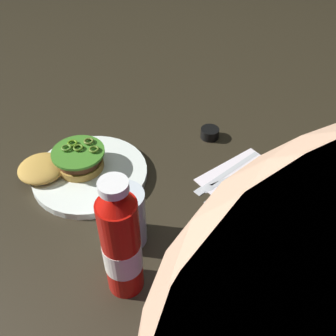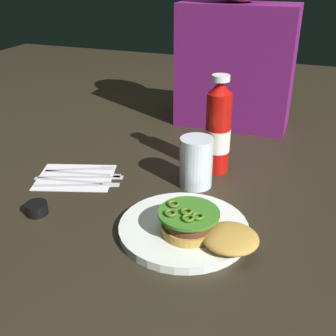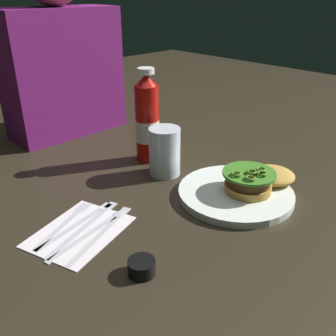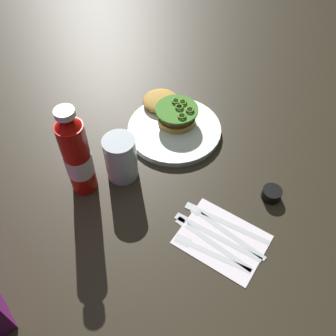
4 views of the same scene
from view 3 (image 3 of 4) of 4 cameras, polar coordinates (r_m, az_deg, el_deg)
ground_plane at (r=0.85m, az=-0.13°, el=-3.97°), size 3.00×3.00×0.00m
dinner_plate at (r=0.85m, az=10.24°, el=-3.81°), size 0.25×0.25×0.02m
burger_sandwich at (r=0.86m, az=13.49°, el=-1.63°), size 0.19×0.12×0.05m
ketchup_bottle at (r=0.98m, az=-3.21°, el=7.21°), size 0.06×0.06×0.24m
water_glass at (r=0.91m, az=-0.52°, el=2.53°), size 0.08×0.08×0.12m
condiment_cup at (r=0.63m, az=-4.04°, el=-14.82°), size 0.05×0.05×0.03m
napkin at (r=0.74m, az=-13.32°, el=-9.36°), size 0.22×0.19×0.00m
butter_knife at (r=0.74m, az=-9.62°, el=-9.10°), size 0.19×0.09×0.00m
spoon_utensil at (r=0.75m, az=-10.39°, el=-8.58°), size 0.20×0.05×0.00m
table_knife at (r=0.76m, az=-12.10°, el=-8.16°), size 0.20×0.09×0.00m
steak_knife at (r=0.77m, az=-13.20°, el=-7.81°), size 0.19×0.06×0.00m
fork_utensil at (r=0.78m, az=-14.99°, el=-7.52°), size 0.17×0.09×0.00m
diner_person at (r=1.20m, az=-16.13°, el=16.58°), size 0.35×0.18×0.55m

